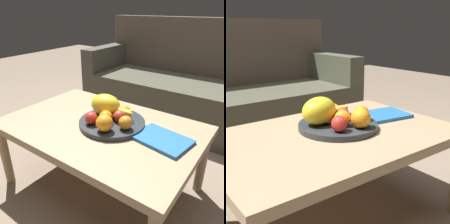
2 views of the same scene
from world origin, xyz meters
TOP-DOWN VIEW (x-y plane):
  - ground_plane at (0.00, 0.00)m, footprint 8.00×8.00m
  - coffee_table at (0.00, 0.00)m, footprint 1.04×0.69m
  - couch at (0.02, 1.15)m, footprint 1.70×0.70m
  - fruit_bowl at (0.05, 0.03)m, footprint 0.35×0.35m
  - melon_large_front at (-0.02, 0.07)m, footprint 0.18×0.15m
  - orange_front at (0.16, 0.00)m, footprint 0.07×0.07m
  - orange_left at (0.08, 0.11)m, footprint 0.07×0.07m
  - orange_right at (0.09, -0.08)m, footprint 0.08×0.08m
  - orange_back at (0.04, -0.01)m, footprint 0.07×0.07m
  - apple_front at (-0.01, -0.06)m, footprint 0.07×0.07m
  - apple_right at (0.09, 0.05)m, footprint 0.06×0.06m
  - banana_bunch at (0.06, 0.08)m, footprint 0.17×0.14m
  - magazine at (0.33, 0.04)m, footprint 0.27×0.22m

SIDE VIEW (x-z plane):
  - ground_plane at x=0.00m, z-range 0.00..0.00m
  - couch at x=0.02m, z-range -0.15..0.75m
  - coffee_table at x=0.00m, z-range 0.16..0.58m
  - magazine at x=0.33m, z-range 0.41..0.43m
  - fruit_bowl at x=0.05m, z-range 0.41..0.44m
  - banana_bunch at x=0.06m, z-range 0.44..0.50m
  - apple_right at x=0.09m, z-range 0.44..0.50m
  - apple_front at x=-0.01m, z-range 0.44..0.50m
  - orange_left at x=0.08m, z-range 0.44..0.51m
  - orange_front at x=0.16m, z-range 0.44..0.51m
  - orange_back at x=0.04m, z-range 0.44..0.51m
  - orange_right at x=0.09m, z-range 0.44..0.52m
  - melon_large_front at x=-0.02m, z-range 0.44..0.56m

